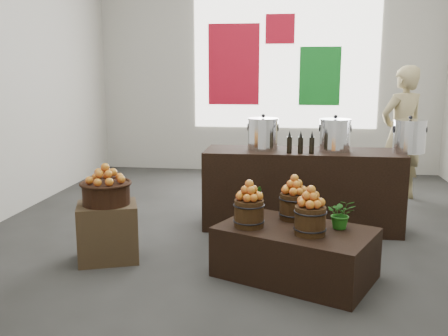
# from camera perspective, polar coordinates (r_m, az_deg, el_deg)

# --- Properties ---
(ground) EXTENTS (7.00, 7.00, 0.00)m
(ground) POSITION_cam_1_polar(r_m,az_deg,el_deg) (5.74, 3.02, -7.07)
(ground) COLOR #32322F
(ground) RESTS_ON ground
(back_wall) EXTENTS (6.00, 0.04, 4.00)m
(back_wall) POSITION_cam_1_polar(r_m,az_deg,el_deg) (8.95, 5.06, 12.34)
(back_wall) COLOR #B0AEA3
(back_wall) RESTS_ON ground
(back_opening) EXTENTS (3.20, 0.02, 2.40)m
(back_opening) POSITION_cam_1_polar(r_m,az_deg,el_deg) (8.92, 7.02, 12.30)
(back_opening) COLOR white
(back_opening) RESTS_ON back_wall
(deco_red_left) EXTENTS (0.90, 0.04, 1.40)m
(deco_red_left) POSITION_cam_1_polar(r_m,az_deg,el_deg) (8.97, 1.12, 11.74)
(deco_red_left) COLOR #B70E23
(deco_red_left) RESTS_ON back_wall
(deco_green_right) EXTENTS (0.70, 0.04, 1.00)m
(deco_green_right) POSITION_cam_1_polar(r_m,az_deg,el_deg) (8.92, 10.89, 10.27)
(deco_green_right) COLOR #127520
(deco_green_right) RESTS_ON back_wall
(deco_red_upper) EXTENTS (0.50, 0.04, 0.50)m
(deco_red_upper) POSITION_cam_1_polar(r_m,az_deg,el_deg) (8.94, 6.43, 15.52)
(deco_red_upper) COLOR #B70E23
(deco_red_upper) RESTS_ON back_wall
(crate) EXTENTS (0.67, 0.61, 0.55)m
(crate) POSITION_cam_1_polar(r_m,az_deg,el_deg) (4.90, -13.12, -7.13)
(crate) COLOR #4C3723
(crate) RESTS_ON ground
(wicker_basket) EXTENTS (0.44, 0.44, 0.20)m
(wicker_basket) POSITION_cam_1_polar(r_m,az_deg,el_deg) (4.80, -13.31, -2.87)
(wicker_basket) COLOR black
(wicker_basket) RESTS_ON crate
(apples_in_basket) EXTENTS (0.34, 0.34, 0.18)m
(apples_in_basket) POSITION_cam_1_polar(r_m,az_deg,el_deg) (4.76, -13.41, -0.63)
(apples_in_basket) COLOR #A9051E
(apples_in_basket) RESTS_ON wicker_basket
(display_table) EXTENTS (1.50, 1.25, 0.45)m
(display_table) POSITION_cam_1_polar(r_m,az_deg,el_deg) (4.45, 8.13, -9.52)
(display_table) COLOR black
(display_table) RESTS_ON ground
(apple_bucket_front_left) EXTENTS (0.26, 0.26, 0.24)m
(apple_bucket_front_left) POSITION_cam_1_polar(r_m,az_deg,el_deg) (4.35, 2.86, -5.19)
(apple_bucket_front_left) COLOR #35200E
(apple_bucket_front_left) RESTS_ON display_table
(apples_in_bucket_front_left) EXTENTS (0.19, 0.19, 0.17)m
(apples_in_bucket_front_left) POSITION_cam_1_polar(r_m,az_deg,el_deg) (4.30, 2.89, -2.56)
(apples_in_bucket_front_left) COLOR #A9051E
(apples_in_bucket_front_left) RESTS_ON apple_bucket_front_left
(apple_bucket_front_right) EXTENTS (0.26, 0.26, 0.24)m
(apple_bucket_front_right) POSITION_cam_1_polar(r_m,az_deg,el_deg) (4.20, 9.81, -5.94)
(apple_bucket_front_right) COLOR #35200E
(apple_bucket_front_right) RESTS_ON display_table
(apples_in_bucket_front_right) EXTENTS (0.19, 0.19, 0.17)m
(apples_in_bucket_front_right) POSITION_cam_1_polar(r_m,az_deg,el_deg) (4.14, 9.91, -3.22)
(apples_in_bucket_front_right) COLOR #A9051E
(apples_in_bucket_front_right) RESTS_ON apple_bucket_front_right
(apple_bucket_rear) EXTENTS (0.26, 0.26, 0.24)m
(apple_bucket_rear) POSITION_cam_1_polar(r_m,az_deg,el_deg) (4.61, 7.98, -4.37)
(apple_bucket_rear) COLOR #35200E
(apple_bucket_rear) RESTS_ON display_table
(apples_in_bucket_rear) EXTENTS (0.19, 0.19, 0.17)m
(apples_in_bucket_rear) POSITION_cam_1_polar(r_m,az_deg,el_deg) (4.56, 8.05, -1.88)
(apples_in_bucket_rear) COLOR #A9051E
(apples_in_bucket_rear) RESTS_ON apple_bucket_rear
(herb_garnish_right) EXTENTS (0.24, 0.21, 0.26)m
(herb_garnish_right) POSITION_cam_1_polar(r_m,az_deg,el_deg) (4.40, 13.25, -5.10)
(herb_garnish_right) COLOR #185712
(herb_garnish_right) RESTS_ON display_table
(herb_garnish_left) EXTENTS (0.17, 0.15, 0.27)m
(herb_garnish_left) POSITION_cam_1_polar(r_m,az_deg,el_deg) (4.74, 3.42, -3.63)
(herb_garnish_left) COLOR #185712
(herb_garnish_left) RESTS_ON display_table
(counter) EXTENTS (2.20, 0.71, 0.90)m
(counter) POSITION_cam_1_polar(r_m,az_deg,el_deg) (5.79, 8.84, -2.41)
(counter) COLOR black
(counter) RESTS_ON ground
(stock_pot_left) EXTENTS (0.34, 0.34, 0.34)m
(stock_pot_left) POSITION_cam_1_polar(r_m,az_deg,el_deg) (5.68, 4.47, 3.80)
(stock_pot_left) COLOR silver
(stock_pot_left) RESTS_ON counter
(stock_pot_center) EXTENTS (0.34, 0.34, 0.34)m
(stock_pot_center) POSITION_cam_1_polar(r_m,az_deg,el_deg) (5.70, 12.54, 3.59)
(stock_pot_center) COLOR silver
(stock_pot_center) RESTS_ON counter
(stock_pot_right) EXTENTS (0.34, 0.34, 0.34)m
(stock_pot_right) POSITION_cam_1_polar(r_m,az_deg,el_deg) (5.82, 20.41, 3.32)
(stock_pot_right) COLOR silver
(stock_pot_right) RESTS_ON counter
(oil_cruets) EXTENTS (0.24, 0.06, 0.25)m
(oil_cruets) POSITION_cam_1_polar(r_m,az_deg,el_deg) (5.46, 9.06, 2.94)
(oil_cruets) COLOR black
(oil_cruets) RESTS_ON counter
(shopper) EXTENTS (0.81, 0.73, 1.86)m
(shopper) POSITION_cam_1_polar(r_m,az_deg,el_deg) (7.35, 19.62, 3.72)
(shopper) COLOR tan
(shopper) RESTS_ON ground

